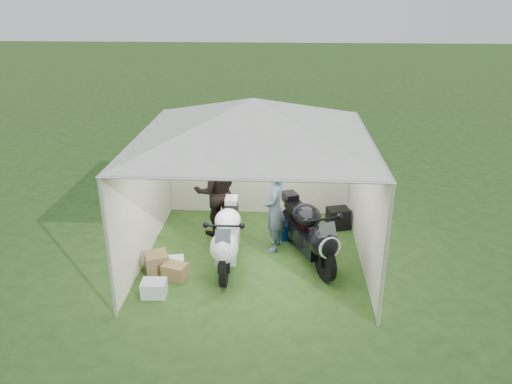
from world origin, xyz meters
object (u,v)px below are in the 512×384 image
(crate_2, at_px, (175,264))
(equipment_box, at_px, (338,218))
(motorcycle_white, at_px, (227,237))
(motorcycle_black, at_px, (310,232))
(crate_3, at_px, (175,271))
(crate_0, at_px, (154,288))
(canopy_tent, at_px, (253,122))
(paddock_stand, at_px, (289,230))
(person_dark_jacket, at_px, (216,191))
(crate_1, at_px, (157,262))
(person_blue_jacket, at_px, (275,210))

(crate_2, bearing_deg, equipment_box, 31.53)
(motorcycle_white, height_order, motorcycle_black, motorcycle_black)
(crate_2, distance_m, crate_3, 0.27)
(motorcycle_white, height_order, crate_0, motorcycle_white)
(equipment_box, xyz_separation_m, crate_3, (-3.01, -2.15, -0.08))
(canopy_tent, height_order, motorcycle_black, canopy_tent)
(canopy_tent, height_order, crate_2, canopy_tent)
(canopy_tent, bearing_deg, paddock_stand, 48.28)
(motorcycle_white, relative_size, equipment_box, 4.85)
(person_dark_jacket, xyz_separation_m, equipment_box, (2.50, 0.38, -0.71))
(equipment_box, bearing_deg, motorcycle_white, -141.99)
(motorcycle_white, height_order, equipment_box, motorcycle_white)
(paddock_stand, bearing_deg, crate_0, -135.33)
(crate_1, bearing_deg, person_dark_jacket, 60.31)
(paddock_stand, height_order, person_dark_jacket, person_dark_jacket)
(motorcycle_black, distance_m, equipment_box, 1.63)
(equipment_box, bearing_deg, person_dark_jacket, -171.46)
(person_blue_jacket, xyz_separation_m, crate_1, (-2.08, -0.96, -0.65))
(motorcycle_white, distance_m, person_dark_jacket, 1.39)
(motorcycle_white, distance_m, crate_0, 1.57)
(person_dark_jacket, height_order, crate_1, person_dark_jacket)
(crate_0, height_order, crate_2, crate_0)
(canopy_tent, relative_size, crate_2, 17.19)
(equipment_box, height_order, crate_1, equipment_box)
(crate_3, bearing_deg, motorcycle_black, 16.84)
(crate_1, xyz_separation_m, crate_3, (0.38, -0.22, -0.04))
(motorcycle_white, bearing_deg, crate_1, -169.04)
(motorcycle_white, bearing_deg, person_dark_jacket, 104.47)
(person_dark_jacket, distance_m, crate_1, 1.95)
(motorcycle_black, xyz_separation_m, person_dark_jacket, (-1.84, 1.06, 0.32))
(paddock_stand, xyz_separation_m, crate_0, (-2.22, -2.20, -0.03))
(person_dark_jacket, distance_m, equipment_box, 2.62)
(motorcycle_black, bearing_deg, crate_1, 168.71)
(motorcycle_white, distance_m, equipment_box, 2.74)
(person_dark_jacket, height_order, equipment_box, person_dark_jacket)
(person_dark_jacket, bearing_deg, equipment_box, 171.45)
(person_dark_jacket, bearing_deg, person_blue_jacket, 136.14)
(canopy_tent, relative_size, motorcycle_black, 2.68)
(person_dark_jacket, bearing_deg, crate_0, 55.03)
(paddock_stand, relative_size, crate_1, 1.12)
(canopy_tent, xyz_separation_m, crate_2, (-1.37, -0.63, -2.45))
(motorcycle_white, relative_size, motorcycle_black, 1.01)
(motorcycle_black, bearing_deg, crate_3, 175.23)
(person_dark_jacket, xyz_separation_m, crate_3, (-0.51, -1.78, -0.79))
(person_blue_jacket, bearing_deg, canopy_tent, -49.00)
(person_blue_jacket, height_order, crate_1, person_blue_jacket)
(motorcycle_white, xyz_separation_m, crate_1, (-1.25, -0.26, -0.41))
(crate_0, xyz_separation_m, crate_1, (-0.14, 0.76, 0.04))
(equipment_box, height_order, crate_0, equipment_box)
(paddock_stand, bearing_deg, canopy_tent, -131.72)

